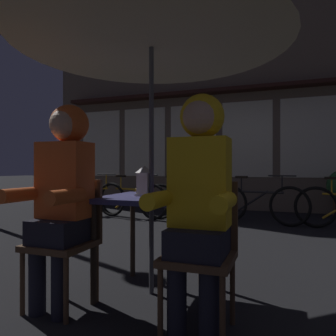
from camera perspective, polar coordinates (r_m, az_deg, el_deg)
The scene contains 14 objects.
ground_plane at distance 2.60m, azimuth -2.99°, elevation -21.52°, with size 60.00×60.00×0.00m, color black.
cafe_table at distance 2.44m, azimuth -2.99°, elevation -7.42°, with size 0.72×0.72×0.74m.
patio_umbrella at distance 2.66m, azimuth -2.99°, elevation 24.57°, with size 2.10×2.10×2.31m.
lantern at distance 2.44m, azimuth -4.29°, elevation -2.15°, with size 0.11×0.11×0.23m.
chair_left at distance 2.38m, azimuth -17.49°, elevation -11.21°, with size 0.40×0.40×0.87m.
chair_right at distance 1.97m, azimuth 5.99°, elevation -13.61°, with size 0.40×0.40×0.87m.
person_left_hooded at distance 2.30m, azimuth -18.36°, elevation -2.66°, with size 0.45×0.56×1.40m.
person_right_hooded at distance 1.86m, azimuth 5.57°, elevation -3.28°, with size 0.45×0.56×1.40m.
shopfront_building at distance 7.95m, azimuth 14.18°, elevation 15.57°, with size 10.00×0.93×6.20m.
bicycle_nearest at distance 6.73m, azimuth -13.64°, elevation -5.17°, with size 1.67×0.26×0.84m.
bicycle_second at distance 6.20m, azimuth -6.50°, elevation -5.61°, with size 1.64×0.46×0.84m.
bicycle_third at distance 5.78m, azimuth 3.35°, elevation -6.02°, with size 1.68×0.10×0.84m.
bicycle_fourth at distance 5.65m, azimuth 15.79°, elevation -6.16°, with size 1.67×0.29×0.84m.
book at distance 2.45m, azimuth 2.22°, elevation -4.70°, with size 0.20×0.14×0.02m, color #661E7A.
Camera 1 is at (0.94, -2.23, 0.95)m, focal length 34.04 mm.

